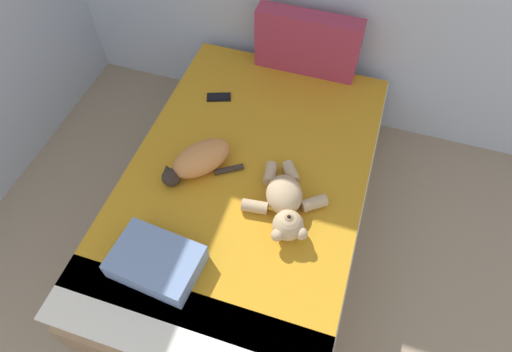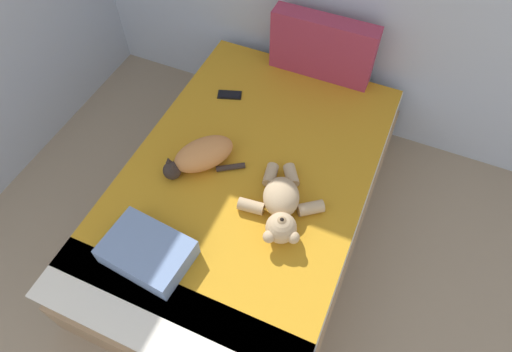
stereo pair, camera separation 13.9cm
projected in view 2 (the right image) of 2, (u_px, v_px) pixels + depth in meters
ground_plane at (233, 346)px, 2.34m from camera, size 9.21×9.21×0.00m
bed at (247, 200)px, 2.58m from camera, size 1.33×2.05×0.51m
patterned_cushion at (322, 47)px, 2.69m from camera, size 0.65×0.13×0.40m
cat at (201, 156)px, 2.36m from camera, size 0.40×0.40×0.15m
teddy_bear at (281, 206)px, 2.17m from camera, size 0.42×0.51×0.16m
cell_phone at (230, 95)px, 2.73m from camera, size 0.16×0.12×0.01m
throw_pillow at (147, 252)px, 2.05m from camera, size 0.42×0.32×0.11m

